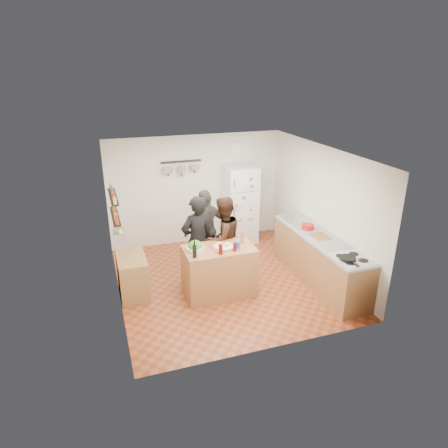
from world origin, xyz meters
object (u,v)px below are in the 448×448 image
object	(u,v)px
prep_island	(219,271)
salad_bowl	(195,248)
skillet	(348,259)
person_center	(223,239)
person_back	(206,229)
red_bowl	(308,227)
wall_clock	(236,148)
pepper_mill	(242,239)
salt_canister	(238,245)
counter_run	(319,259)
side_table	(133,276)
person_left	(197,241)
fridge	(240,204)
wine_bottle	(195,251)

from	to	relation	value
prep_island	salad_bowl	xyz separation A→B (m)	(-0.42, 0.05, 0.49)
skillet	person_center	bearing A→B (deg)	133.79
person_back	red_bowl	xyz separation A→B (m)	(1.82, -0.84, 0.14)
skillet	wall_clock	world-z (taller)	wall_clock
pepper_mill	salt_canister	size ratio (longest dim) A/B	1.49
person_back	counter_run	world-z (taller)	person_back
prep_island	salad_bowl	size ratio (longest dim) A/B	3.89
side_table	person_left	bearing A→B (deg)	2.72
fridge	wine_bottle	bearing A→B (deg)	-125.89
red_bowl	fridge	size ratio (longest dim) A/B	0.13
person_center	fridge	distance (m)	1.86
person_left	wall_clock	world-z (taller)	wall_clock
pepper_mill	person_left	world-z (taller)	person_left
pepper_mill	wine_bottle	bearing A→B (deg)	-164.13
person_left	skillet	bearing A→B (deg)	130.97
prep_island	person_center	distance (m)	0.70
salad_bowl	wall_clock	xyz separation A→B (m)	(1.62, 2.41, 1.21)
salad_bowl	fridge	bearing A→B (deg)	52.08
prep_island	wine_bottle	bearing A→B (deg)	-156.25
red_bowl	side_table	size ratio (longest dim) A/B	0.30
person_left	person_back	world-z (taller)	person_left
pepper_mill	skillet	size ratio (longest dim) A/B	0.72
side_table	counter_run	bearing A→B (deg)	-10.49
salad_bowl	prep_island	bearing A→B (deg)	-6.79
person_back	wall_clock	world-z (taller)	wall_clock
counter_run	fridge	bearing A→B (deg)	108.06
wine_bottle	person_back	size ratio (longest dim) A/B	0.13
salt_canister	fridge	world-z (taller)	fridge
skillet	counter_run	bearing A→B (deg)	84.12
person_left	fridge	xyz separation A→B (m)	(1.46, 1.60, 0.03)
wine_bottle	person_back	bearing A→B (deg)	66.10
skillet	side_table	distance (m)	3.75
fridge	pepper_mill	bearing A→B (deg)	-109.86
wall_clock	salad_bowl	bearing A→B (deg)	-123.92
prep_island	person_left	bearing A→B (deg)	116.08
salad_bowl	side_table	world-z (taller)	salad_bowl
wall_clock	side_table	world-z (taller)	wall_clock
wine_bottle	side_table	size ratio (longest dim) A/B	0.27
person_back	fridge	world-z (taller)	fridge
wine_bottle	skillet	xyz separation A→B (m)	(2.35, -0.92, -0.07)
person_center	counter_run	size ratio (longest dim) A/B	0.63
skillet	fridge	bearing A→B (deg)	101.24
person_center	wall_clock	size ratio (longest dim) A/B	5.52
skillet	red_bowl	world-z (taller)	red_bowl
wine_bottle	person_center	bearing A→B (deg)	45.34
salt_canister	wine_bottle	bearing A→B (deg)	-172.87
wine_bottle	pepper_mill	distance (m)	0.99
wine_bottle	person_left	xyz separation A→B (m)	(0.24, 0.75, -0.15)
person_center	side_table	world-z (taller)	person_center
person_back	salt_canister	bearing A→B (deg)	87.95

